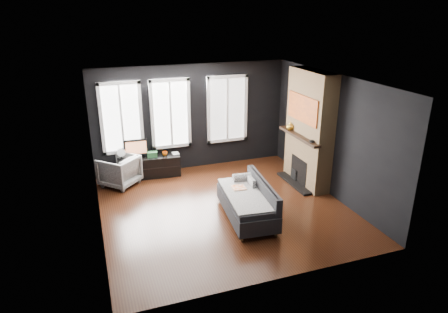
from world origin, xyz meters
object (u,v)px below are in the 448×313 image
object	(u,v)px
sofa	(247,200)
mantel_vase	(290,126)
armchair	(119,169)
media_console	(149,166)
mug	(165,153)
monitor	(136,147)
book	(172,150)

from	to	relation	value
sofa	mantel_vase	size ratio (longest dim) A/B	9.04
armchair	media_console	size ratio (longest dim) A/B	0.52
mug	mantel_vase	xyz separation A→B (m)	(2.85, -1.15, 0.74)
media_console	monitor	bearing A→B (deg)	174.02
sofa	media_console	size ratio (longest dim) A/B	1.19
media_console	mantel_vase	distance (m)	3.62
media_console	mug	size ratio (longest dim) A/B	11.57
media_console	book	bearing A→B (deg)	3.27
monitor	mug	world-z (taller)	monitor
media_console	mantel_vase	size ratio (longest dim) A/B	7.62
media_console	sofa	bearing A→B (deg)	-57.54
armchair	mantel_vase	size ratio (longest dim) A/B	3.99
armchair	media_console	distance (m)	0.82
mug	armchair	bearing A→B (deg)	-167.98
sofa	mantel_vase	world-z (taller)	mantel_vase
sofa	mug	xyz separation A→B (m)	(-1.09, 2.72, 0.20)
sofa	media_console	bearing A→B (deg)	123.96
mug	book	world-z (taller)	book
sofa	mantel_vase	distance (m)	2.54
media_console	book	world-z (taller)	book
armchair	mantel_vase	world-z (taller)	mantel_vase
sofa	mantel_vase	bearing A→B (deg)	47.32
monitor	book	xyz separation A→B (m)	(0.88, -0.06, -0.15)
armchair	media_console	xyz separation A→B (m)	(0.75, 0.29, -0.14)
armchair	mug	distance (m)	1.19
book	mantel_vase	xyz separation A→B (m)	(2.65, -1.18, 0.69)
media_console	mantel_vase	bearing A→B (deg)	-16.04
monitor	mug	bearing A→B (deg)	-5.97
monitor	mug	xyz separation A→B (m)	(0.68, -0.09, -0.19)
media_console	monitor	xyz separation A→B (m)	(-0.28, 0.05, 0.52)
sofa	armchair	xyz separation A→B (m)	(-2.24, 2.47, 0.01)
book	monitor	bearing A→B (deg)	176.22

